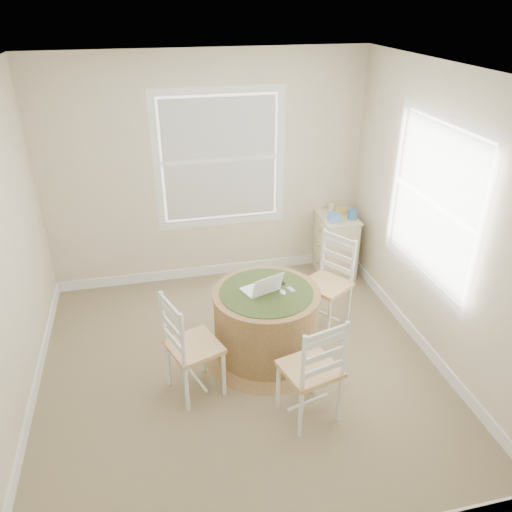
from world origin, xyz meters
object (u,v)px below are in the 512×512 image
object	(u,v)px
chair_left	(194,346)
chair_near	(310,368)
round_table	(266,321)
corner_chest	(335,244)
chair_right	(326,284)
laptop	(262,288)

from	to	relation	value
chair_left	chair_near	size ratio (longest dim) A/B	1.00
round_table	chair_near	world-z (taller)	chair_near
chair_left	corner_chest	world-z (taller)	chair_left
chair_near	chair_left	bearing A→B (deg)	-44.02
chair_right	laptop	world-z (taller)	chair_right
chair_near	corner_chest	bearing A→B (deg)	-130.31
chair_right	laptop	xyz separation A→B (m)	(-0.75, -0.32, 0.25)
chair_left	chair_right	distance (m)	1.57
chair_near	laptop	world-z (taller)	chair_near
chair_left	corner_chest	xyz separation A→B (m)	(1.91, 1.70, -0.10)
chair_left	chair_near	world-z (taller)	same
chair_left	laptop	size ratio (longest dim) A/B	2.51
laptop	corner_chest	xyz separation A→B (m)	(1.24, 1.33, -0.35)
round_table	chair_left	world-z (taller)	chair_left
chair_near	corner_chest	world-z (taller)	chair_near
chair_near	chair_right	size ratio (longest dim) A/B	1.00
chair_right	laptop	size ratio (longest dim) A/B	2.51
corner_chest	chair_right	bearing A→B (deg)	-114.36
round_table	corner_chest	world-z (taller)	corner_chest
round_table	laptop	world-z (taller)	laptop
round_table	chair_right	size ratio (longest dim) A/B	1.22
chair_left	chair_near	xyz separation A→B (m)	(0.86, -0.48, 0.00)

